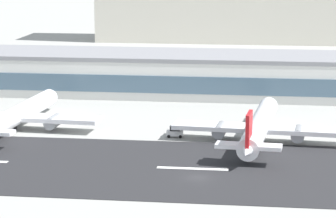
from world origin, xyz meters
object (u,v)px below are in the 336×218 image
airliner_navy_tail_gate_0 (15,116)px  airliner_red_tail_gate_1 (258,128)px  service_baggage_tug_0 (175,132)px  terminal_building (158,73)px

airliner_navy_tail_gate_0 → airliner_red_tail_gate_1: size_ratio=0.98×
airliner_red_tail_gate_1 → service_baggage_tug_0: 16.49m
airliner_red_tail_gate_1 → service_baggage_tug_0: (-16.18, 2.59, -1.88)m
airliner_navy_tail_gate_0 → service_baggage_tug_0: size_ratio=13.10×
service_baggage_tug_0 → terminal_building: bearing=-80.4°
terminal_building → service_baggage_tug_0: terminal_building is taller
airliner_navy_tail_gate_0 → airliner_red_tail_gate_1: airliner_red_tail_gate_1 is taller
terminal_building → airliner_red_tail_gate_1: (26.15, -48.80, -2.19)m
terminal_building → airliner_red_tail_gate_1: 55.41m
terminal_building → airliner_red_tail_gate_1: size_ratio=4.91×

